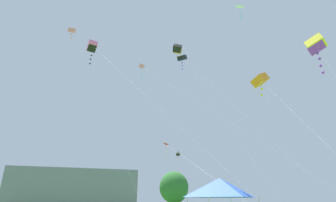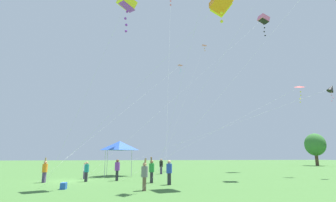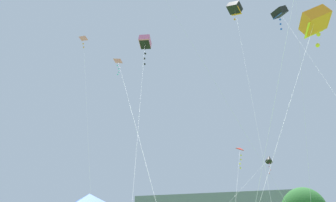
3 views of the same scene
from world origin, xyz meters
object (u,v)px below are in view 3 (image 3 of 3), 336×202
at_px(kite_pink_delta_0, 84,39).
at_px(kite_black_box_2, 235,8).
at_px(kite_black_diamond_1, 269,159).
at_px(kite_orange_box_8, 315,21).
at_px(kite_black_box_6, 280,13).
at_px(kite_red_delta_3, 240,150).
at_px(kite_pink_box_10, 145,42).
at_px(kite_pink_delta_9, 119,64).

xyz_separation_m(kite_pink_delta_0, kite_black_box_2, (13.87, 4.62, 3.18)).
xyz_separation_m(kite_black_diamond_1, kite_orange_box_8, (4.85, -13.52, 5.82)).
relative_size(kite_pink_delta_0, kite_black_box_6, 0.73).
height_order(kite_red_delta_3, kite_pink_box_10, kite_pink_box_10).
distance_m(kite_black_diamond_1, kite_pink_box_10, 20.39).
height_order(kite_orange_box_8, kite_pink_delta_9, kite_orange_box_8).
distance_m(kite_pink_delta_0, kite_black_diamond_1, 20.93).
bearing_deg(kite_red_delta_3, kite_pink_box_10, 166.09).
relative_size(kite_black_box_6, kite_orange_box_8, 1.75).
bearing_deg(kite_pink_box_10, kite_black_diamond_1, -2.88).
distance_m(kite_black_box_2, kite_black_box_6, 10.16).
relative_size(kite_black_box_2, kite_orange_box_8, 1.50).
distance_m(kite_red_delta_3, kite_orange_box_8, 14.50).
height_order(kite_pink_delta_0, kite_black_box_2, kite_black_box_2).
xyz_separation_m(kite_black_diamond_1, kite_black_box_2, (-1.47, -4.53, 14.10)).
relative_size(kite_red_delta_3, kite_black_box_6, 0.72).
bearing_deg(kite_pink_delta_0, kite_red_delta_3, 28.54).
bearing_deg(kite_orange_box_8, kite_black_box_2, 125.15).
bearing_deg(kite_red_delta_3, kite_black_diamond_1, 41.88).
bearing_deg(kite_black_diamond_1, kite_red_delta_3, -138.12).
xyz_separation_m(kite_red_delta_3, kite_pink_delta_9, (-5.97, -12.83, 3.90)).
height_order(kite_red_delta_3, kite_pink_delta_9, kite_pink_delta_9).
distance_m(kite_orange_box_8, kite_pink_box_10, 24.97).
bearing_deg(kite_black_box_6, kite_pink_delta_9, -119.67).
bearing_deg(kite_pink_box_10, kite_pink_delta_0, -101.61).
distance_m(kite_black_diamond_1, kite_orange_box_8, 15.50).
relative_size(kite_black_box_2, kite_pink_delta_9, 1.69).
bearing_deg(kite_pink_box_10, kite_black_box_2, -23.71).
distance_m(kite_black_box_6, kite_orange_box_8, 21.45).
bearing_deg(kite_black_box_6, kite_black_diamond_1, -121.94).
height_order(kite_black_diamond_1, kite_orange_box_8, kite_orange_box_8).
bearing_deg(kite_black_box_2, kite_pink_box_10, 156.29).
relative_size(kite_red_delta_3, kite_pink_box_10, 0.76).
bearing_deg(kite_pink_delta_9, kite_black_box_2, 56.72).
bearing_deg(kite_orange_box_8, kite_black_box_6, 97.74).
bearing_deg(kite_black_box_2, kite_orange_box_8, -54.85).
relative_size(kite_red_delta_3, kite_pink_delta_9, 1.43).
bearing_deg(kite_red_delta_3, kite_pink_delta_0, -151.46).
height_order(kite_pink_delta_0, kite_pink_delta_9, kite_pink_delta_0).
height_order(kite_black_box_2, kite_pink_box_10, kite_pink_box_10).
xyz_separation_m(kite_black_box_6, kite_pink_delta_9, (-10.75, -18.86, -13.55)).
bearing_deg(kite_pink_box_10, kite_black_box_6, 11.81).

